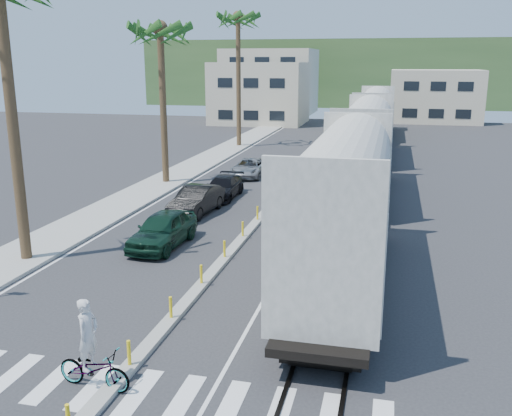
# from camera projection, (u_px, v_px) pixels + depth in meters

# --- Properties ---
(ground) EXTENTS (140.00, 140.00, 0.00)m
(ground) POSITION_uv_depth(u_px,v_px,m) (145.00, 352.00, 16.32)
(ground) COLOR #28282B
(ground) RESTS_ON ground
(sidewalk) EXTENTS (3.00, 90.00, 0.15)m
(sidewalk) POSITION_uv_depth(u_px,v_px,m) (179.00, 174.00, 41.76)
(sidewalk) COLOR gray
(sidewalk) RESTS_ON ground
(rails) EXTENTS (1.56, 100.00, 0.06)m
(rails) POSITION_uv_depth(u_px,v_px,m) (368.00, 175.00, 41.57)
(rails) COLOR black
(rails) RESTS_ON ground
(median) EXTENTS (0.45, 60.00, 0.85)m
(median) POSITION_uv_depth(u_px,v_px,m) (280.00, 195.00, 35.10)
(median) COLOR gray
(median) RESTS_ON ground
(crosswalk) EXTENTS (14.00, 2.20, 0.01)m
(crosswalk) POSITION_uv_depth(u_px,v_px,m) (113.00, 389.00, 14.43)
(crosswalk) COLOR silver
(crosswalk) RESTS_ON ground
(lane_markings) EXTENTS (9.42, 90.00, 0.01)m
(lane_markings) POSITION_uv_depth(u_px,v_px,m) (264.00, 179.00, 40.35)
(lane_markings) COLOR silver
(lane_markings) RESTS_ON ground
(freight_train) EXTENTS (3.00, 60.94, 5.85)m
(freight_train) POSITION_uv_depth(u_px,v_px,m) (369.00, 138.00, 39.76)
(freight_train) COLOR #A5A397
(freight_train) RESTS_ON ground
(palm_trees) EXTENTS (3.50, 37.20, 13.75)m
(palm_trees) POSITION_uv_depth(u_px,v_px,m) (167.00, 18.00, 36.84)
(palm_trees) COLOR brown
(palm_trees) RESTS_ON ground
(buildings) EXTENTS (38.00, 27.00, 10.00)m
(buildings) POSITION_uv_depth(u_px,v_px,m) (305.00, 88.00, 84.18)
(buildings) COLOR beige
(buildings) RESTS_ON ground
(hillside) EXTENTS (80.00, 20.00, 12.00)m
(hillside) POSITION_uv_depth(u_px,v_px,m) (361.00, 73.00, 109.04)
(hillside) COLOR #385628
(hillside) RESTS_ON ground
(car_lead) EXTENTS (2.24, 4.78, 1.58)m
(car_lead) POSITION_uv_depth(u_px,v_px,m) (163.00, 230.00, 25.44)
(car_lead) COLOR black
(car_lead) RESTS_ON ground
(car_second) EXTENTS (2.42, 4.89, 1.52)m
(car_second) POSITION_uv_depth(u_px,v_px,m) (196.00, 200.00, 30.93)
(car_second) COLOR black
(car_second) RESTS_ON ground
(car_third) EXTENTS (1.81, 4.43, 1.29)m
(car_third) POSITION_uv_depth(u_px,v_px,m) (223.00, 187.00, 34.68)
(car_third) COLOR black
(car_third) RESTS_ON ground
(car_rear) EXTENTS (2.17, 4.60, 1.27)m
(car_rear) POSITION_uv_depth(u_px,v_px,m) (249.00, 168.00, 41.17)
(car_rear) COLOR #999B9D
(car_rear) RESTS_ON ground
(cyclist) EXTENTS (1.13, 2.18, 2.41)m
(cyclist) POSITION_uv_depth(u_px,v_px,m) (93.00, 360.00, 14.33)
(cyclist) COLOR #9EA0A5
(cyclist) RESTS_ON ground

